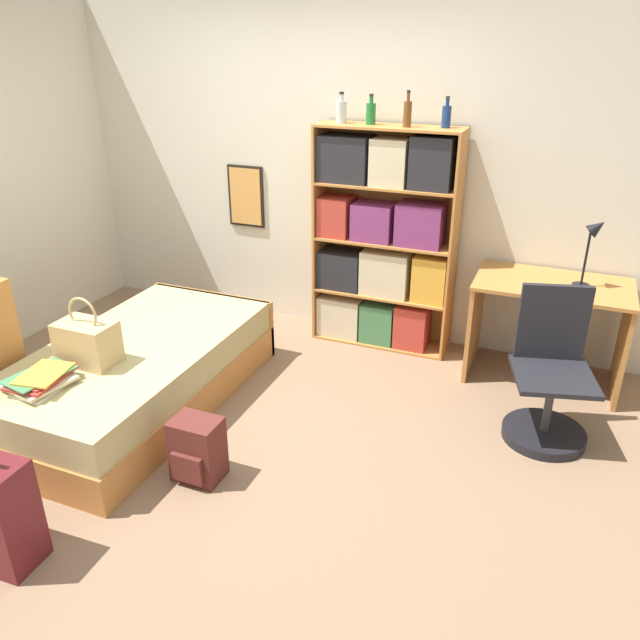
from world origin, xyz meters
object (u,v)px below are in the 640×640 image
(desk, at_px, (549,315))
(waste_bin, at_px, (560,370))
(bottle_brown, at_px, (371,113))
(bottle_clear, at_px, (407,113))
(bottle_blue, at_px, (446,116))
(desk_lamp, at_px, (594,239))
(bed, at_px, (139,373))
(handbag, at_px, (87,342))
(bottle_green, at_px, (341,111))
(book_stack_on_bed, at_px, (41,380))
(backpack, at_px, (197,450))
(desk_chair, at_px, (548,393))
(bookcase, at_px, (382,244))

(desk, bearing_deg, waste_bin, -24.54)
(bottle_brown, relative_size, bottle_clear, 0.86)
(bottle_brown, relative_size, bottle_blue, 1.00)
(bottle_clear, distance_m, desk_lamp, 1.49)
(bed, relative_size, handbag, 4.60)
(bottle_brown, height_order, bottle_blue, same)
(bottle_green, height_order, desk_lamp, bottle_green)
(bottle_brown, bearing_deg, bottle_green, -177.71)
(bed, xyz_separation_m, book_stack_on_bed, (-0.14, -0.65, 0.27))
(backpack, bearing_deg, handbag, 166.18)
(bed, height_order, handbag, handbag)
(bottle_green, relative_size, backpack, 0.58)
(handbag, height_order, waste_bin, handbag)
(backpack, bearing_deg, desk_lamp, 45.24)
(desk, xyz_separation_m, backpack, (-1.67, -1.89, -0.32))
(desk_chair, bearing_deg, bookcase, 147.51)
(bottle_green, relative_size, bottle_blue, 1.04)
(desk_chair, xyz_separation_m, backpack, (-1.75, -1.17, -0.11))
(book_stack_on_bed, relative_size, waste_bin, 1.54)
(desk, bearing_deg, bottle_clear, 174.72)
(bottle_clear, xyz_separation_m, desk, (1.11, -0.10, -1.28))
(book_stack_on_bed, relative_size, bottle_brown, 1.90)
(backpack, bearing_deg, bottle_brown, 81.93)
(bottle_green, relative_size, desk_lamp, 0.44)
(bottle_clear, xyz_separation_m, desk_lamp, (1.30, -0.11, -0.71))
(handbag, bearing_deg, bottle_brown, 57.42)
(bottle_blue, relative_size, backpack, 0.56)
(bottle_brown, xyz_separation_m, desk, (1.39, -0.14, -1.26))
(bottle_brown, xyz_separation_m, bottle_blue, (0.53, 0.02, -0.00))
(desk, relative_size, backpack, 2.79)
(bottle_clear, relative_size, desk_lamp, 0.50)
(handbag, bearing_deg, waste_bin, 31.07)
(bottle_brown, relative_size, desk_chair, 0.22)
(bed, height_order, bottle_blue, bottle_blue)
(bed, bearing_deg, desk, 29.02)
(desk_chair, height_order, backpack, desk_chair)
(bookcase, bearing_deg, bottle_green, -179.33)
(book_stack_on_bed, bearing_deg, bed, 77.93)
(bookcase, relative_size, bottle_green, 7.91)
(desk_chair, bearing_deg, bottle_clear, 145.47)
(bed, xyz_separation_m, bottle_blue, (1.60, 1.53, 1.55))
(handbag, height_order, desk, handbag)
(bed, relative_size, desk_lamp, 4.07)
(desk, bearing_deg, bookcase, 173.87)
(handbag, distance_m, bookcase, 2.23)
(desk_lamp, height_order, desk_chair, desk_lamp)
(bottle_brown, bearing_deg, desk_chair, -30.30)
(bottle_green, relative_size, bottle_clear, 0.89)
(bookcase, xyz_separation_m, desk_lamp, (1.45, -0.14, 0.25))
(waste_bin, bearing_deg, book_stack_on_bed, -144.40)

